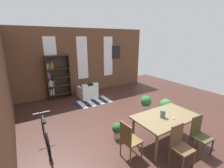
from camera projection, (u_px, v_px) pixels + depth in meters
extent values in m
plane|color=#40251E|center=(139.00, 132.00, 4.84)|extent=(11.57, 11.57, 0.00)
cube|color=brown|center=(82.00, 61.00, 8.06)|extent=(7.49, 0.12, 3.27)
cube|color=white|center=(51.00, 60.00, 7.19)|extent=(0.55, 0.02, 2.12)
cube|color=white|center=(82.00, 58.00, 7.96)|extent=(0.55, 0.02, 2.12)
cube|color=white|center=(108.00, 56.00, 8.72)|extent=(0.55, 0.02, 2.12)
cube|color=brown|center=(166.00, 117.00, 4.22)|extent=(1.72, 1.03, 0.04)
cylinder|color=brown|center=(156.00, 148.00, 3.61)|extent=(0.07, 0.07, 0.74)
cylinder|color=brown|center=(195.00, 128.00, 4.37)|extent=(0.07, 0.07, 0.74)
cylinder|color=brown|center=(133.00, 130.00, 4.28)|extent=(0.07, 0.07, 0.74)
cylinder|color=brown|center=(170.00, 116.00, 5.05)|extent=(0.07, 0.07, 0.74)
cylinder|color=#4C7266|center=(163.00, 114.00, 4.12)|extent=(0.13, 0.13, 0.20)
cylinder|color=silver|center=(163.00, 115.00, 4.21)|extent=(0.04, 0.04, 0.04)
cylinder|color=silver|center=(174.00, 118.00, 4.06)|extent=(0.04, 0.04, 0.03)
cube|color=brown|center=(131.00, 141.00, 3.72)|extent=(0.42, 0.42, 0.04)
cube|color=brown|center=(126.00, 134.00, 3.55)|extent=(0.05, 0.38, 0.50)
cylinder|color=brown|center=(142.00, 150.00, 3.74)|extent=(0.04, 0.04, 0.43)
cylinder|color=brown|center=(132.00, 142.00, 4.03)|extent=(0.04, 0.04, 0.43)
cylinder|color=brown|center=(130.00, 156.00, 3.54)|extent=(0.04, 0.04, 0.43)
cylinder|color=brown|center=(121.00, 148.00, 3.83)|extent=(0.04, 0.04, 0.43)
cube|color=brown|center=(182.00, 149.00, 3.45)|extent=(0.42, 0.42, 0.04)
cube|color=brown|center=(177.00, 135.00, 3.53)|extent=(0.38, 0.05, 0.50)
cylinder|color=brown|center=(183.00, 166.00, 3.28)|extent=(0.04, 0.04, 0.43)
cylinder|color=brown|center=(193.00, 160.00, 3.44)|extent=(0.04, 0.04, 0.43)
cylinder|color=brown|center=(169.00, 155.00, 3.58)|extent=(0.04, 0.04, 0.43)
cylinder|color=brown|center=(180.00, 150.00, 3.75)|extent=(0.04, 0.04, 0.43)
cube|color=#474123|center=(202.00, 137.00, 3.84)|extent=(0.42, 0.42, 0.04)
cube|color=#474123|center=(196.00, 125.00, 3.92)|extent=(0.38, 0.05, 0.50)
cylinder|color=#474123|center=(203.00, 152.00, 3.67)|extent=(0.04, 0.04, 0.43)
cylinder|color=#474123|center=(212.00, 148.00, 3.83)|extent=(0.04, 0.04, 0.43)
cylinder|color=#474123|center=(189.00, 144.00, 3.97)|extent=(0.04, 0.04, 0.43)
cylinder|color=#474123|center=(198.00, 140.00, 4.14)|extent=(0.04, 0.04, 0.43)
cube|color=#2D2319|center=(47.00, 79.00, 7.11)|extent=(0.04, 0.28, 2.04)
cube|color=#2D2319|center=(69.00, 76.00, 7.63)|extent=(0.04, 0.28, 2.04)
cube|color=#2D2319|center=(58.00, 77.00, 7.48)|extent=(1.06, 0.01, 2.04)
cube|color=#2D2319|center=(60.00, 93.00, 7.60)|extent=(1.02, 0.28, 0.04)
cube|color=#33724C|center=(50.00, 92.00, 7.31)|extent=(0.04, 0.22, 0.29)
cube|color=white|center=(51.00, 92.00, 7.35)|extent=(0.04, 0.24, 0.23)
cube|color=#8C4C8C|center=(52.00, 91.00, 7.36)|extent=(0.04, 0.18, 0.31)
cube|color=orange|center=(53.00, 92.00, 7.39)|extent=(0.03, 0.18, 0.25)
cube|color=white|center=(53.00, 91.00, 7.40)|extent=(0.03, 0.24, 0.34)
cube|color=#2D2319|center=(59.00, 85.00, 7.49)|extent=(1.02, 0.28, 0.04)
cube|color=white|center=(49.00, 84.00, 7.20)|extent=(0.03, 0.22, 0.25)
cube|color=#8C4C8C|center=(49.00, 83.00, 7.21)|extent=(0.03, 0.19, 0.33)
cube|color=white|center=(50.00, 83.00, 7.23)|extent=(0.05, 0.20, 0.34)
cube|color=white|center=(52.00, 83.00, 7.27)|extent=(0.04, 0.22, 0.27)
cube|color=#4C4C51|center=(53.00, 83.00, 7.30)|extent=(0.03, 0.20, 0.25)
cube|color=#4C4C51|center=(54.00, 83.00, 7.32)|extent=(0.04, 0.21, 0.30)
cube|color=#2D2319|center=(59.00, 77.00, 7.37)|extent=(1.02, 0.28, 0.04)
cube|color=#8C4C8C|center=(48.00, 75.00, 7.09)|extent=(0.04, 0.22, 0.28)
cube|color=#8C4C8C|center=(49.00, 75.00, 7.12)|extent=(0.04, 0.16, 0.25)
cube|color=#33724C|center=(50.00, 76.00, 7.15)|extent=(0.03, 0.15, 0.19)
cube|color=#2D2319|center=(58.00, 69.00, 7.26)|extent=(1.02, 0.28, 0.04)
cube|color=gold|center=(47.00, 66.00, 6.98)|extent=(0.04, 0.22, 0.24)
cube|color=#33724C|center=(48.00, 65.00, 7.00)|extent=(0.05, 0.19, 0.33)
cube|color=#33724C|center=(49.00, 66.00, 7.04)|extent=(0.04, 0.15, 0.23)
cube|color=#4C4C51|center=(50.00, 66.00, 7.06)|extent=(0.04, 0.16, 0.28)
cube|color=orange|center=(52.00, 65.00, 7.08)|extent=(0.05, 0.18, 0.32)
cube|color=#B22D28|center=(53.00, 66.00, 7.12)|extent=(0.03, 0.16, 0.21)
cube|color=#2D2319|center=(57.00, 56.00, 7.09)|extent=(1.02, 0.28, 0.04)
cube|color=white|center=(87.00, 93.00, 7.64)|extent=(0.83, 0.83, 0.40)
cube|color=white|center=(90.00, 88.00, 7.28)|extent=(0.81, 0.19, 0.35)
cube|color=white|center=(93.00, 87.00, 7.74)|extent=(0.15, 0.72, 0.15)
cube|color=white|center=(81.00, 89.00, 7.38)|extent=(0.15, 0.72, 0.15)
cube|color=#19382D|center=(90.00, 85.00, 7.24)|extent=(0.29, 0.18, 0.08)
torus|color=black|center=(48.00, 147.00, 3.72)|extent=(0.07, 0.66, 0.66)
torus|color=black|center=(43.00, 127.00, 4.55)|extent=(0.07, 0.66, 0.66)
cylinder|color=silver|center=(45.00, 133.00, 4.11)|extent=(0.05, 0.31, 0.86)
cylinder|color=silver|center=(45.00, 130.00, 3.91)|extent=(0.04, 0.04, 0.45)
cube|color=black|center=(44.00, 121.00, 3.84)|extent=(0.09, 0.20, 0.05)
cylinder|color=silver|center=(41.00, 113.00, 4.33)|extent=(0.44, 0.04, 0.02)
cylinder|color=silver|center=(146.00, 107.00, 6.30)|extent=(0.30, 0.30, 0.22)
sphere|color=#2D6B33|center=(146.00, 101.00, 6.22)|extent=(0.43, 0.43, 0.43)
cylinder|color=#333338|center=(165.00, 111.00, 6.06)|extent=(0.26, 0.26, 0.14)
sphere|color=#387F42|center=(166.00, 105.00, 5.99)|extent=(0.46, 0.46, 0.46)
cylinder|color=silver|center=(117.00, 135.00, 4.54)|extent=(0.21, 0.21, 0.20)
sphere|color=#235B2D|center=(117.00, 128.00, 4.48)|extent=(0.29, 0.29, 0.29)
cube|color=#1E1E33|center=(77.00, 105.00, 6.76)|extent=(0.20, 0.93, 0.01)
cube|color=white|center=(82.00, 104.00, 6.86)|extent=(0.20, 0.93, 0.01)
cube|color=#1E1E33|center=(86.00, 103.00, 6.97)|extent=(0.20, 0.93, 0.01)
cube|color=white|center=(90.00, 102.00, 7.07)|extent=(0.20, 0.93, 0.01)
cube|color=#1E1E33|center=(94.00, 101.00, 7.17)|extent=(0.20, 0.93, 0.01)
cube|color=white|center=(98.00, 100.00, 7.27)|extent=(0.20, 0.93, 0.01)
cube|color=#1E1E33|center=(102.00, 100.00, 7.38)|extent=(0.20, 0.93, 0.01)
cube|color=white|center=(106.00, 99.00, 7.48)|extent=(0.20, 0.93, 0.01)
cube|color=black|center=(116.00, 52.00, 8.92)|extent=(0.56, 0.03, 0.72)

